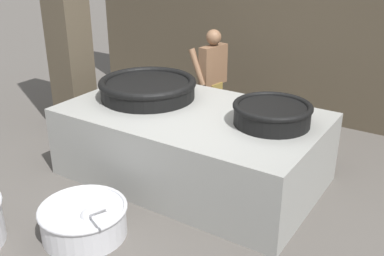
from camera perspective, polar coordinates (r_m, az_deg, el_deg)
ground_plane at (r=5.42m, az=0.00°, el=-6.05°), size 60.00×60.00×0.00m
hearth_platform at (r=5.23m, az=0.00°, el=-2.09°), size 2.90×1.72×0.83m
giant_wok_near at (r=5.48m, az=-5.64°, el=5.15°), size 1.18×1.18×0.24m
giant_wok_far at (r=4.74m, az=10.15°, el=1.90°), size 0.83×0.83×0.23m
cook at (r=6.30m, az=2.61°, el=6.27°), size 0.39×0.58×1.50m
prep_bowl_vegetables at (r=4.47m, az=-13.56°, el=-11.19°), size 1.04×0.84×0.66m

